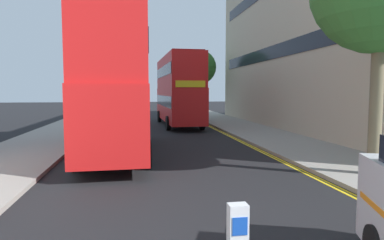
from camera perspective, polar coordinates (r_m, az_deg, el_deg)
sidewalk_right at (r=18.73m, az=15.93°, el=-3.75°), size 4.00×80.00×0.14m
sidewalk_left at (r=17.73m, az=-25.85°, el=-4.53°), size 4.00×80.00×0.14m
kerb_line_outer at (r=16.10m, az=12.14°, el=-5.30°), size 0.10×56.00×0.01m
kerb_line_inner at (r=16.05m, az=11.61°, el=-5.32°), size 0.10×56.00×0.01m
double_decker_bus_away at (r=15.73m, az=-12.95°, el=5.52°), size 3.01×10.87×5.64m
double_decker_bus_oncoming at (r=27.84m, az=-2.32°, el=5.30°), size 3.04×10.87×5.64m
street_tree_mid at (r=37.40m, az=1.18°, el=8.79°), size 3.76×3.76×7.16m
townhouse_terrace_right at (r=28.30m, az=23.47°, el=13.90°), size 10.08×28.00×14.90m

